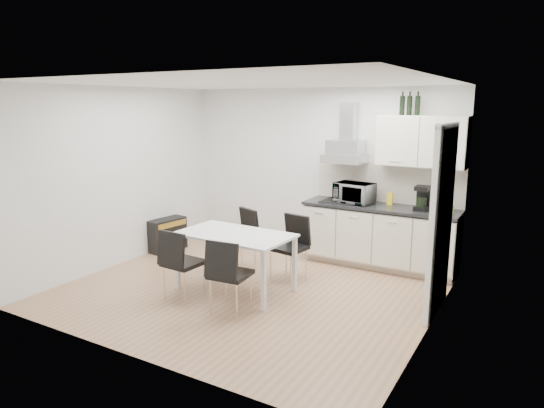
# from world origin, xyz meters

# --- Properties ---
(ground) EXTENTS (4.50, 4.50, 0.00)m
(ground) POSITION_xyz_m (0.00, 0.00, 0.00)
(ground) COLOR tan
(ground) RESTS_ON ground
(wall_back) EXTENTS (4.50, 0.10, 2.60)m
(wall_back) POSITION_xyz_m (0.00, 2.00, 1.30)
(wall_back) COLOR white
(wall_back) RESTS_ON ground
(wall_front) EXTENTS (4.50, 0.10, 2.60)m
(wall_front) POSITION_xyz_m (0.00, -2.00, 1.30)
(wall_front) COLOR white
(wall_front) RESTS_ON ground
(wall_left) EXTENTS (0.10, 4.00, 2.60)m
(wall_left) POSITION_xyz_m (-2.25, 0.00, 1.30)
(wall_left) COLOR white
(wall_left) RESTS_ON ground
(wall_right) EXTENTS (0.10, 4.00, 2.60)m
(wall_right) POSITION_xyz_m (2.25, 0.00, 1.30)
(wall_right) COLOR white
(wall_right) RESTS_ON ground
(ceiling) EXTENTS (4.50, 4.50, 0.00)m
(ceiling) POSITION_xyz_m (0.00, 0.00, 2.60)
(ceiling) COLOR white
(ceiling) RESTS_ON wall_back
(doorway) EXTENTS (0.08, 1.04, 2.10)m
(doorway) POSITION_xyz_m (2.21, 0.55, 1.05)
(doorway) COLOR white
(doorway) RESTS_ON ground
(kitchenette) EXTENTS (2.22, 0.64, 2.52)m
(kitchenette) POSITION_xyz_m (1.19, 1.73, 0.83)
(kitchenette) COLOR beige
(kitchenette) RESTS_ON ground
(dining_table) EXTENTS (1.46, 0.87, 0.75)m
(dining_table) POSITION_xyz_m (-0.15, -0.10, 0.67)
(dining_table) COLOR white
(dining_table) RESTS_ON ground
(chair_far_left) EXTENTS (0.59, 0.63, 0.88)m
(chair_far_left) POSITION_xyz_m (-0.56, 0.56, 0.44)
(chair_far_left) COLOR black
(chair_far_left) RESTS_ON ground
(chair_far_right) EXTENTS (0.52, 0.57, 0.88)m
(chair_far_right) POSITION_xyz_m (0.26, 0.56, 0.44)
(chair_far_right) COLOR black
(chair_far_right) RESTS_ON ground
(chair_near_left) EXTENTS (0.47, 0.53, 0.88)m
(chair_near_left) POSITION_xyz_m (-0.55, -0.64, 0.44)
(chair_near_left) COLOR black
(chair_near_left) RESTS_ON ground
(chair_near_right) EXTENTS (0.48, 0.54, 0.88)m
(chair_near_right) POSITION_xyz_m (0.18, -0.68, 0.44)
(chair_near_right) COLOR black
(chair_near_right) RESTS_ON ground
(guitar_amp) EXTENTS (0.35, 0.66, 0.53)m
(guitar_amp) POSITION_xyz_m (-2.10, 0.77, 0.27)
(guitar_amp) COLOR black
(guitar_amp) RESTS_ON ground
(floor_speaker) EXTENTS (0.19, 0.18, 0.26)m
(floor_speaker) POSITION_xyz_m (-1.38, 1.90, 0.13)
(floor_speaker) COLOR black
(floor_speaker) RESTS_ON ground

